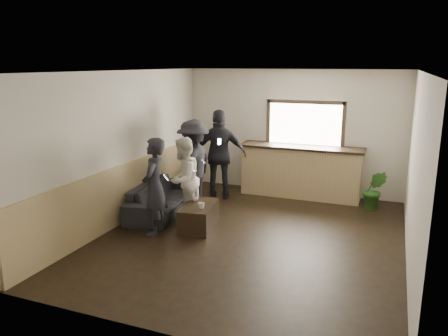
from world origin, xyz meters
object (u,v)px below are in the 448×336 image
at_px(coffee_table, 199,216).
at_px(cup_b, 201,206).
at_px(person_c, 193,164).
at_px(cup_a, 195,199).
at_px(bar_counter, 301,168).
at_px(person_a, 154,187).
at_px(sofa, 162,197).
at_px(person_d, 220,155).
at_px(potted_plant, 374,190).
at_px(person_b, 183,179).

distance_m(coffee_table, cup_b, 0.34).
bearing_deg(person_c, cup_a, 27.54).
distance_m(bar_counter, cup_b, 3.02).
bearing_deg(person_a, sofa, -167.96).
bearing_deg(bar_counter, person_a, -121.34).
xyz_separation_m(sofa, cup_b, (1.17, -0.66, 0.18)).
xyz_separation_m(bar_counter, person_c, (-1.91, -1.56, 0.27)).
height_order(bar_counter, person_d, bar_counter).
bearing_deg(potted_plant, sofa, -156.63).
height_order(sofa, person_a, person_a).
bearing_deg(person_c, person_b, 12.48).
bearing_deg(person_d, coffee_table, 80.31).
bearing_deg(coffee_table, bar_counter, 63.13).
bearing_deg(potted_plant, bar_counter, 165.99).
bearing_deg(person_b, person_c, -166.88).
distance_m(coffee_table, cup_a, 0.35).
bearing_deg(potted_plant, person_d, -172.64).
relative_size(person_b, person_d, 0.81).
relative_size(person_b, person_c, 0.88).
distance_m(person_a, person_c, 1.58).
bearing_deg(sofa, person_c, -47.39).
distance_m(person_a, person_b, 0.81).
height_order(person_a, person_d, person_d).
height_order(person_b, person_d, person_d).
bearing_deg(cup_b, bar_counter, 66.80).
xyz_separation_m(cup_b, person_a, (-0.72, -0.36, 0.37)).
distance_m(person_a, person_d, 2.34).
distance_m(cup_a, potted_plant, 3.68).
relative_size(sofa, person_a, 1.22).
height_order(cup_a, person_c, person_c).
bearing_deg(cup_b, sofa, 150.42).
bearing_deg(person_a, person_c, 168.43).
relative_size(bar_counter, potted_plant, 3.26).
height_order(bar_counter, potted_plant, bar_counter).
xyz_separation_m(coffee_table, person_b, (-0.43, 0.26, 0.58)).
relative_size(potted_plant, person_d, 0.42).
distance_m(bar_counter, person_d, 1.85).
height_order(bar_counter, person_b, bar_counter).
relative_size(coffee_table, person_d, 0.49).
relative_size(cup_a, potted_plant, 0.14).
relative_size(bar_counter, person_b, 1.69).
relative_size(sofa, coffee_table, 2.15).
distance_m(cup_b, person_a, 0.89).
distance_m(person_b, person_d, 1.55).
relative_size(coffee_table, person_a, 0.57).
bearing_deg(person_b, person_d, 176.95).
xyz_separation_m(bar_counter, potted_plant, (1.59, -0.40, -0.23)).
distance_m(cup_a, person_b, 0.44).
bearing_deg(cup_a, cup_b, -49.87).
relative_size(sofa, person_b, 1.30).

